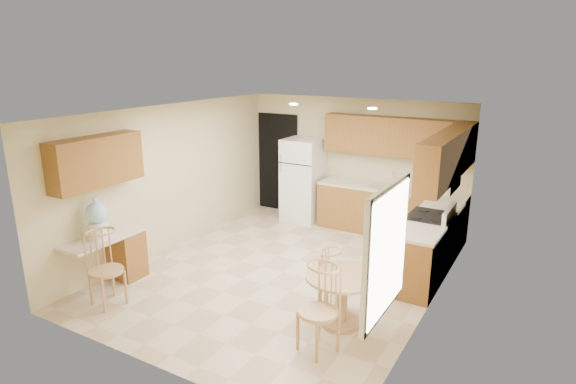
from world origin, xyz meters
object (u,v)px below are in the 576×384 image
Objects in this scene: dining_table at (342,292)px; water_crock at (97,220)px; chair_desk at (99,264)px; refrigerator at (303,180)px; chair_table_a at (332,278)px; chair_table_b at (314,305)px; stove at (428,243)px.

dining_table is 1.48× the size of water_crock.
refrigerator is at bearing -176.96° from chair_desk.
chair_table_a is 0.82× the size of chair_table_b.
chair_table_a reaches higher than dining_table.
chair_table_b is at bearing 6.53° from chair_table_a.
chair_table_b is at bearing 1.03° from water_crock.
chair_desk is at bearing -97.51° from refrigerator.
dining_table is 3.55m from water_crock.
chair_desk is (-0.60, -4.55, -0.21)m from refrigerator.
chair_table_b is (2.35, -4.10, -0.21)m from refrigerator.
dining_table is at bearing 45.49° from chair_table_a.
chair_table_b is at bearing 109.27° from chair_desk.
stove is (2.88, -1.22, -0.37)m from refrigerator.
dining_table is at bearing -68.66° from chair_table_b.
refrigerator is 4.59m from chair_desk.
water_crock reaches higher than chair_table_a.
chair_table_a is 3.37m from water_crock.
refrigerator is 1.62× the size of chair_table_b.
stove is at bearing 144.33° from chair_desk.
refrigerator is at bearing -153.04° from chair_table_a.
stove is 1.28× the size of chair_table_a.
dining_table is (-0.52, -2.13, -0.03)m from stove.
refrigerator is 3.84m from chair_table_a.
refrigerator is at bearing 75.83° from water_crock.
chair_table_b is at bearing -90.00° from dining_table.
chair_table_a is at bearing -56.16° from refrigerator.
water_crock is (-3.40, -0.06, 0.42)m from chair_table_b.
water_crock reaches higher than dining_table.
chair_table_a is at bearing 127.20° from chair_desk.
chair_desk is at bearing 30.06° from chair_table_b.
water_crock reaches higher than chair_desk.
refrigerator reaches higher than dining_table.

